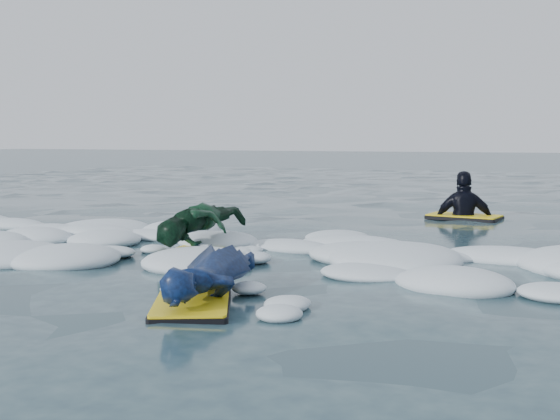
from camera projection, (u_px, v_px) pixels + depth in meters
The scene contains 5 objects.
ground at pixel (184, 268), 6.63m from camera, with size 120.00×120.00×0.00m, color #18333A.
foam_band at pixel (235, 252), 7.57m from camera, with size 12.00×3.10×0.30m, color white, non-canonical shape.
prone_woman_unit at pixel (207, 278), 5.17m from camera, with size 0.92×1.58×0.38m.
prone_child_unit at pixel (201, 229), 7.37m from camera, with size 0.66×1.35×0.53m.
waiting_rider_unit at pixel (464, 223), 10.51m from camera, with size 1.13×0.72×1.59m.
Camera 1 is at (3.47, -5.61, 1.21)m, focal length 45.00 mm.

